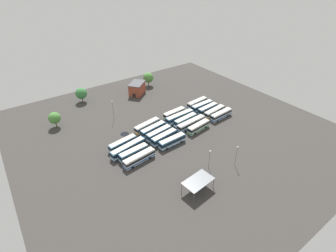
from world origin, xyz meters
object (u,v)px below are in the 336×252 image
bus_row2_slot0 (147,126)px  lamp_post_far_corner (209,158)px  bus_row1_slot4 (199,127)px  bus_row0_slot1 (202,106)px  bus_row3_slot4 (139,158)px  lamp_post_mid_lot (113,110)px  bus_row0_slot4 (221,115)px  bus_row2_slot3 (164,137)px  bus_row1_slot3 (191,123)px  bus_row1_slot2 (185,120)px  bus_row2_slot4 (172,141)px  bus_row1_slot0 (174,114)px  lamp_post_near_entrance (236,155)px  tree_northwest (148,78)px  tree_east_edge (81,93)px  depot_building (137,88)px  bus_row0_slot2 (208,109)px  bus_row0_slot3 (214,112)px  bus_row3_slot2 (128,148)px  bus_row3_slot1 (123,144)px  bus_row0_slot0 (197,103)px  maintenance_shelter (198,181)px  bus_row3_slot3 (134,153)px  bus_row1_slot1 (180,117)px  bus_row2_slot1 (153,129)px

bus_row2_slot0 → lamp_post_far_corner: lamp_post_far_corner is taller
bus_row1_slot4 → bus_row0_slot1: bearing=-136.9°
bus_row3_slot4 → lamp_post_mid_lot: (-5.64, -32.87, 3.47)m
bus_row0_slot4 → bus_row2_slot3: 32.12m
lamp_post_mid_lot → bus_row1_slot3: bearing=134.3°
bus_row1_slot2 → lamp_post_mid_lot: lamp_post_mid_lot is taller
bus_row0_slot1 → bus_row1_slot3: 17.31m
bus_row2_slot0 → bus_row2_slot4: (-2.13, 15.46, -0.00)m
bus_row1_slot0 → bus_row1_slot4: same height
bus_row0_slot1 → lamp_post_near_entrance: bearing=64.3°
bus_row0_slot1 → bus_row2_slot3: same height
lamp_post_near_entrance → tree_northwest: lamp_post_near_entrance is taller
bus_row0_slot1 → bus_row0_slot4: bearing=97.7°
bus_row0_slot1 → tree_east_edge: 62.56m
bus_row0_slot1 → lamp_post_mid_lot: size_ratio=1.29×
bus_row1_slot2 → depot_building: (2.06, -39.89, 1.46)m
bus_row0_slot2 → bus_row0_slot4: same height
bus_row0_slot4 → bus_row1_slot3: bearing=-8.1°
bus_row0_slot3 → bus_row3_slot2: (46.94, 1.01, 0.00)m
bus_row1_slot0 → bus_row3_slot4: same height
bus_row1_slot4 → lamp_post_near_entrance: bearing=80.6°
bus_row3_slot1 → bus_row0_slot0: bearing=-169.3°
bus_row0_slot0 → bus_row1_slot2: same height
bus_row0_slot3 → bus_row1_slot3: (15.69, 1.48, 0.00)m
bus_row2_slot3 → bus_row3_slot1: bearing=-20.7°
bus_row2_slot3 → tree_east_edge: (14.79, -53.76, 2.91)m
bus_row0_slot0 → depot_building: depot_building is taller
bus_row0_slot2 → bus_row3_slot2: same height
bus_row1_slot0 → maintenance_shelter: size_ratio=1.13×
lamp_post_near_entrance → bus_row0_slot2: bearing=-118.4°
maintenance_shelter → bus_row2_slot4: bearing=-107.6°
bus_row3_slot3 → lamp_post_mid_lot: bearing=-101.2°
bus_row0_slot3 → bus_row2_slot4: bearing=13.3°
bus_row1_slot3 → bus_row3_slot3: (30.89, 3.23, -0.00)m
bus_row0_slot4 → tree_east_edge: (46.90, -54.43, 2.91)m
lamp_post_near_entrance → tree_northwest: (-11.90, -77.77, 0.58)m
bus_row2_slot3 → bus_row3_slot3: same height
tree_east_edge → depot_building: bearing=163.0°
bus_row0_slot4 → bus_row1_slot2: 17.68m
bus_row3_slot4 → lamp_post_mid_lot: bearing=-99.7°
bus_row1_slot1 → lamp_post_near_entrance: bearing=85.7°
bus_row0_slot3 → bus_row2_slot4: same height
bus_row3_slot3 → tree_northwest: bearing=-126.9°
bus_row0_slot2 → lamp_post_far_corner: lamp_post_far_corner is taller
bus_row0_slot3 → bus_row1_slot1: bearing=-20.0°
bus_row2_slot1 → bus_row1_slot4: bearing=150.0°
bus_row1_slot3 → lamp_post_mid_lot: size_ratio=1.55×
tree_northwest → lamp_post_near_entrance: bearing=81.3°
bus_row0_slot0 → bus_row1_slot0: bearing=6.3°
bus_row0_slot3 → bus_row1_slot0: (16.57, -9.83, -0.00)m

